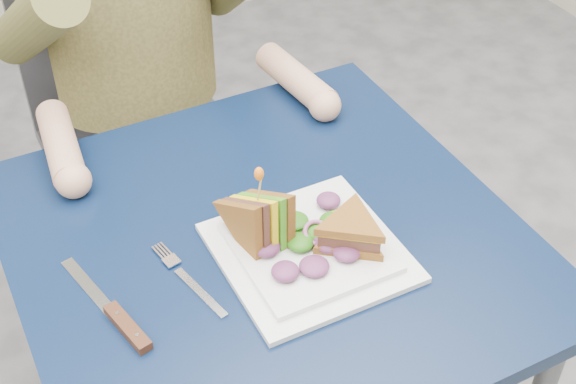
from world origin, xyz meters
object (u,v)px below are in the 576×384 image
chair (131,102)px  sandwich_flat (351,232)px  fork (190,281)px  table (268,273)px  sandwich_upright (260,222)px  plate (309,251)px  knife (120,319)px

chair → sandwich_flat: 0.85m
chair → fork: 0.79m
chair → fork: size_ratio=5.21×
table → sandwich_upright: size_ratio=4.99×
plate → sandwich_upright: bearing=142.2°
table → sandwich_flat: (0.09, -0.09, 0.12)m
table → fork: 0.17m
table → knife: 0.27m
sandwich_upright → chair: bearing=88.5°
table → knife: knife is taller
sandwich_flat → chair: bearing=96.6°
table → sandwich_upright: (-0.02, -0.02, 0.13)m
chair → knife: chair is taller
chair → plate: bearing=-87.2°
plate → chair: bearing=92.8°
plate → knife: 0.29m
plate → knife: (-0.29, 0.00, -0.00)m
chair → knife: size_ratio=4.24×
sandwich_flat → fork: bearing=166.9°
chair → sandwich_upright: bearing=-91.5°
table → sandwich_upright: sandwich_upright is taller
plate → sandwich_flat: (0.05, -0.02, 0.04)m
chair → plate: (0.04, -0.79, 0.20)m
table → chair: (0.00, 0.72, -0.11)m
plate → fork: 0.18m
sandwich_upright → sandwich_flat: bearing=-31.8°
table → knife: (-0.25, -0.06, 0.09)m
chair → knife: 0.85m
sandwich_flat → plate: bearing=155.6°
sandwich_flat → table: bearing=136.5°
table → knife: size_ratio=3.42×
sandwich_upright → fork: 0.13m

